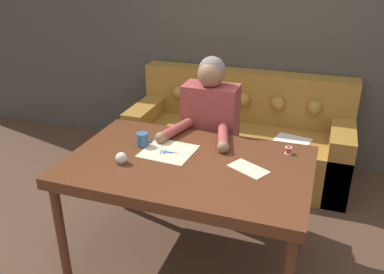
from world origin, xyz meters
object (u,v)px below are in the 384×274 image
(person, at_px, (210,139))
(scissors, at_px, (169,153))
(dining_table, at_px, (188,171))
(mug, at_px, (143,140))
(thread_spool, at_px, (288,150))
(pin_cushion, at_px, (121,159))
(couch, at_px, (239,138))

(person, bearing_deg, scissors, -100.82)
(dining_table, distance_m, mug, 0.39)
(thread_spool, bearing_deg, mug, -167.92)
(mug, distance_m, thread_spool, 0.94)
(mug, height_order, pin_cushion, mug)
(dining_table, bearing_deg, mug, 162.53)
(person, relative_size, mug, 11.17)
(couch, xyz_separation_m, person, (-0.07, -0.74, 0.31))
(mug, relative_size, thread_spool, 2.51)
(dining_table, xyz_separation_m, pin_cushion, (-0.37, -0.15, 0.10))
(couch, xyz_separation_m, thread_spool, (0.54, -1.06, 0.46))
(dining_table, relative_size, scissors, 7.60)
(couch, bearing_deg, scissors, -97.84)
(scissors, bearing_deg, person, 79.18)
(dining_table, xyz_separation_m, person, (-0.04, 0.62, -0.06))
(scissors, relative_size, thread_spool, 4.36)
(couch, height_order, person, person)
(thread_spool, relative_size, pin_cushion, 0.63)
(mug, relative_size, pin_cushion, 1.58)
(scissors, relative_size, pin_cushion, 2.74)
(couch, xyz_separation_m, scissors, (-0.18, -1.30, 0.44))
(dining_table, distance_m, pin_cushion, 0.41)
(scissors, distance_m, thread_spool, 0.76)
(scissors, xyz_separation_m, mug, (-0.20, 0.04, 0.04))
(person, bearing_deg, thread_spool, -27.17)
(scissors, bearing_deg, couch, 82.16)
(person, relative_size, scissors, 6.43)
(scissors, xyz_separation_m, thread_spool, (0.72, 0.24, 0.02))
(scissors, bearing_deg, mug, 168.18)
(couch, bearing_deg, mug, -106.97)
(scissors, bearing_deg, dining_table, -24.58)
(scissors, bearing_deg, pin_cushion, -135.07)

